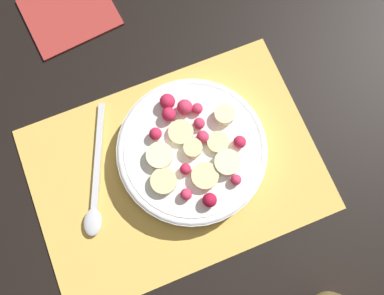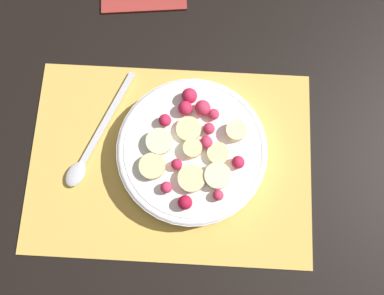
{
  "view_description": "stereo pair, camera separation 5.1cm",
  "coord_description": "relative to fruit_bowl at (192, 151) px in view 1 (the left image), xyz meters",
  "views": [
    {
      "loc": [
        -0.01,
        -0.1,
        0.54
      ],
      "look_at": [
        0.03,
        0.01,
        0.04
      ],
      "focal_mm": 35.0,
      "sensor_mm": 36.0,
      "label": 1
    },
    {
      "loc": [
        0.04,
        -0.11,
        0.54
      ],
      "look_at": [
        0.03,
        0.01,
        0.04
      ],
      "focal_mm": 35.0,
      "sensor_mm": 36.0,
      "label": 2
    }
  ],
  "objects": [
    {
      "name": "ground_plane",
      "position": [
        -0.03,
        -0.01,
        -0.03
      ],
      "size": [
        3.0,
        3.0,
        0.0
      ],
      "primitive_type": "plane",
      "color": "black"
    },
    {
      "name": "placemat",
      "position": [
        -0.03,
        -0.01,
        -0.02
      ],
      "size": [
        0.41,
        0.29,
        0.01
      ],
      "color": "#E0B251",
      "rests_on": "ground_plane"
    },
    {
      "name": "fruit_bowl",
      "position": [
        0.0,
        0.0,
        0.0
      ],
      "size": [
        0.21,
        0.21,
        0.05
      ],
      "color": "white",
      "rests_on": "placemat"
    },
    {
      "name": "spoon",
      "position": [
        -0.15,
        -0.0,
        -0.02
      ],
      "size": [
        0.09,
        0.18,
        0.01
      ],
      "rotation": [
        0.0,
        0.0,
        4.32
      ],
      "color": "silver",
      "rests_on": "placemat"
    },
    {
      "name": "napkin",
      "position": [
        -0.1,
        0.29,
        -0.02
      ],
      "size": [
        0.15,
        0.13,
        0.01
      ],
      "color": "#A3332D",
      "rests_on": "ground_plane"
    }
  ]
}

